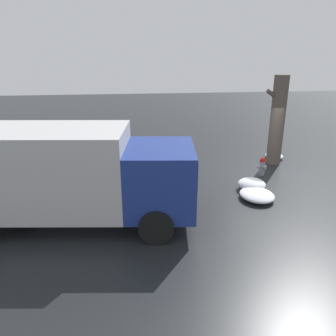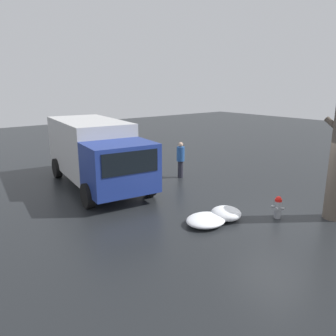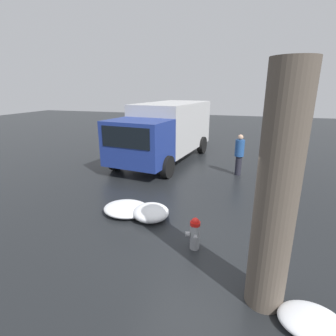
% 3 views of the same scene
% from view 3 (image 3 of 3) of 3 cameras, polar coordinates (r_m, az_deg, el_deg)
% --- Properties ---
extents(ground_plane, '(60.00, 60.00, 0.00)m').
position_cam_3_polar(ground_plane, '(6.16, 5.77, -16.94)').
color(ground_plane, black).
extents(fire_hydrant, '(0.42, 0.33, 0.75)m').
position_cam_3_polar(fire_hydrant, '(5.95, 5.83, -13.88)').
color(fire_hydrant, gray).
rests_on(fire_hydrant, ground_plane).
extents(tree_trunk, '(0.94, 0.62, 3.82)m').
position_cam_3_polar(tree_trunk, '(4.20, 22.59, -5.39)').
color(tree_trunk, brown).
rests_on(tree_trunk, ground_plane).
extents(delivery_truck, '(7.04, 3.39, 2.73)m').
position_cam_3_polar(delivery_truck, '(12.81, -0.40, 8.42)').
color(delivery_truck, navy).
rests_on(delivery_truck, ground_plane).
extents(pedestrian, '(0.36, 0.36, 1.67)m').
position_cam_3_polar(pedestrian, '(10.92, 15.26, 3.12)').
color(pedestrian, '#23232D').
rests_on(pedestrian, ground_plane).
extents(snow_pile_by_hydrant, '(0.78, 0.96, 0.24)m').
position_cam_3_polar(snow_pile_by_hydrant, '(4.97, 28.78, -27.26)').
color(snow_pile_by_hydrant, white).
rests_on(snow_pile_by_hydrant, ground_plane).
extents(snow_pile_curbside, '(0.98, 0.98, 0.41)m').
position_cam_3_polar(snow_pile_curbside, '(7.20, -3.74, -9.62)').
color(snow_pile_curbside, white).
rests_on(snow_pile_curbside, ground_plane).
extents(snow_pile_by_tree, '(1.12, 1.32, 0.29)m').
position_cam_3_polar(snow_pile_by_tree, '(7.61, -9.04, -8.73)').
color(snow_pile_by_tree, white).
rests_on(snow_pile_by_tree, ground_plane).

